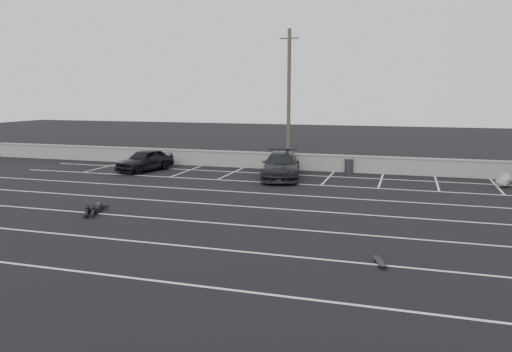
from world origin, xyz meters
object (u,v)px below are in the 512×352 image
(person, at_px, (95,205))
(skateboard, at_px, (380,262))
(trash_bin, at_px, (349,166))
(car_left, at_px, (145,160))
(utility_pole, at_px, (289,101))
(car_right, at_px, (281,166))

(person, distance_m, skateboard, 12.30)
(person, height_order, skateboard, person)
(trash_bin, relative_size, person, 0.32)
(car_left, xyz_separation_m, trash_bin, (12.47, 2.93, -0.26))
(person, bearing_deg, utility_pole, 44.90)
(trash_bin, bearing_deg, car_right, -138.85)
(car_left, height_order, skateboard, car_left)
(utility_pole, bearing_deg, skateboard, -67.86)
(car_left, distance_m, car_right, 8.93)
(utility_pole, bearing_deg, person, -112.28)
(person, bearing_deg, trash_bin, 32.91)
(car_right, height_order, skateboard, car_right)
(car_left, xyz_separation_m, person, (3.44, -10.32, -0.45))
(car_right, xyz_separation_m, skateboard, (6.36, -13.47, -0.68))
(skateboard, bearing_deg, person, 146.68)
(utility_pole, height_order, skateboard, utility_pole)
(car_left, relative_size, skateboard, 5.17)
(car_right, xyz_separation_m, trash_bin, (3.54, 3.10, -0.31))
(car_right, distance_m, trash_bin, 4.72)
(car_left, height_order, trash_bin, car_left)
(car_right, height_order, trash_bin, car_right)
(utility_pole, xyz_separation_m, trash_bin, (3.76, 0.40, -3.99))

